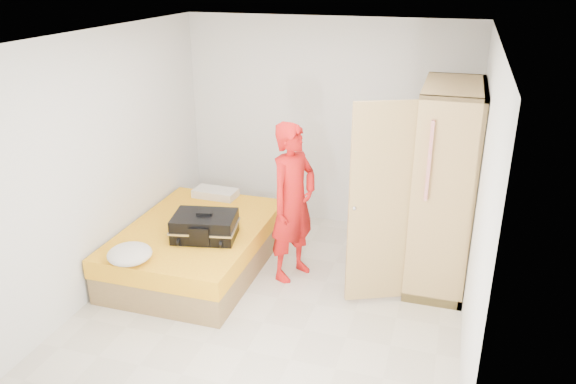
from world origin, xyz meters
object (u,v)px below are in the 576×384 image
(bed, at_px, (197,247))
(round_cushion, at_px, (130,254))
(person, at_px, (293,202))
(suitcase, at_px, (205,226))
(wardrobe, at_px, (439,193))

(bed, xyz_separation_m, round_cushion, (-0.26, -0.88, 0.33))
(person, relative_size, suitcase, 2.32)
(bed, relative_size, person, 1.18)
(suitcase, bearing_deg, wardrobe, 5.99)
(suitcase, relative_size, round_cushion, 1.73)
(bed, xyz_separation_m, wardrobe, (2.50, 0.51, 0.75))
(person, distance_m, suitcase, 0.95)
(bed, distance_m, person, 1.23)
(wardrobe, relative_size, suitcase, 2.85)
(wardrobe, bearing_deg, round_cushion, -153.23)
(suitcase, bearing_deg, round_cushion, -136.06)
(wardrobe, bearing_deg, person, -166.63)
(wardrobe, xyz_separation_m, person, (-1.44, -0.34, -0.14))
(wardrobe, height_order, person, wardrobe)
(bed, height_order, person, person)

